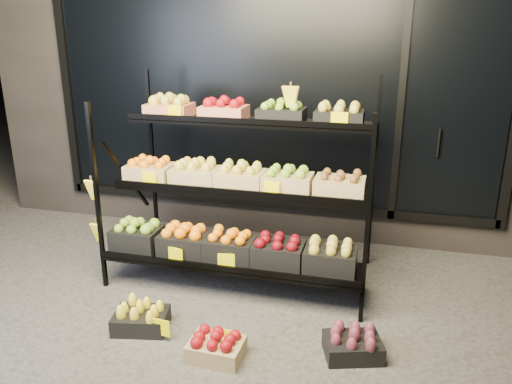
# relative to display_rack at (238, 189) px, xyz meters

# --- Properties ---
(ground) EXTENTS (24.00, 24.00, 0.00)m
(ground) POSITION_rel_display_rack_xyz_m (0.02, -0.60, -0.79)
(ground) COLOR #514F4C
(ground) RESTS_ON ground
(building) EXTENTS (6.00, 2.08, 3.50)m
(building) POSITION_rel_display_rack_xyz_m (0.02, 1.99, 0.96)
(building) COLOR #2D2826
(building) RESTS_ON ground
(display_rack) EXTENTS (2.18, 1.02, 1.70)m
(display_rack) POSITION_rel_display_rack_xyz_m (0.00, 0.00, 0.00)
(display_rack) COLOR black
(display_rack) RESTS_ON ground
(tag_floor_a) EXTENTS (0.13, 0.01, 0.12)m
(tag_floor_a) POSITION_rel_display_rack_xyz_m (-0.24, -1.00, -0.73)
(tag_floor_a) COLOR #F5E600
(tag_floor_a) RESTS_ON ground
(tag_floor_b) EXTENTS (0.13, 0.01, 0.12)m
(tag_floor_b) POSITION_rel_display_rack_xyz_m (0.25, -1.00, -0.73)
(tag_floor_b) COLOR #F5E600
(tag_floor_b) RESTS_ON ground
(floor_crate_midleft) EXTENTS (0.41, 0.34, 0.19)m
(floor_crate_midleft) POSITION_rel_display_rack_xyz_m (-0.44, -0.91, -0.70)
(floor_crate_midleft) COLOR black
(floor_crate_midleft) RESTS_ON ground
(floor_crate_midright) EXTENTS (0.35, 0.26, 0.18)m
(floor_crate_midright) POSITION_rel_display_rack_xyz_m (0.17, -1.08, -0.70)
(floor_crate_midright) COLOR tan
(floor_crate_midright) RESTS_ON ground
(floor_crate_right) EXTENTS (0.42, 0.36, 0.19)m
(floor_crate_right) POSITION_rel_display_rack_xyz_m (1.02, -0.84, -0.70)
(floor_crate_right) COLOR black
(floor_crate_right) RESTS_ON ground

